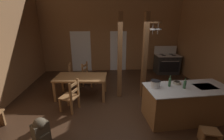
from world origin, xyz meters
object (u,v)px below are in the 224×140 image
stove_range (166,64)px  bottle_tall_on_counter (170,82)px  dining_table (81,79)px  kitchen_island (186,103)px  stockpot_on_counter (155,84)px  ladderback_chair_at_table_end (88,75)px  mixing_bowl_on_counter (177,83)px  backpack (41,130)px  ladderback_chair_near_window (71,96)px  ladderback_chair_by_post (74,76)px  step_stool (209,135)px  bottle_short_on_counter (185,84)px

stove_range → bottle_tall_on_counter: bearing=-112.7°
dining_table → kitchen_island: bearing=-26.4°
kitchen_island → stockpot_on_counter: stockpot_on_counter is taller
ladderback_chair_at_table_end → bottle_tall_on_counter: 3.29m
stove_range → stockpot_on_counter: stove_range is taller
kitchen_island → bottle_tall_on_counter: bearing=168.3°
mixing_bowl_on_counter → bottle_tall_on_counter: 0.30m
backpack → bottle_tall_on_counter: (3.06, 0.73, 0.71)m
stove_range → mixing_bowl_on_counter: stove_range is taller
ladderback_chair_near_window → ladderback_chair_by_post: (-0.22, 1.76, 0.00)m
ladderback_chair_near_window → ladderback_chair_at_table_end: 1.83m
dining_table → stove_range: bearing=29.9°
mixing_bowl_on_counter → kitchen_island: bearing=-48.5°
mixing_bowl_on_counter → stockpot_on_counter: bearing=-166.4°
dining_table → mixing_bowl_on_counter: size_ratio=8.89×
ladderback_chair_at_table_end → mixing_bowl_on_counter: bearing=-40.0°
ladderback_chair_at_table_end → mixing_bowl_on_counter: mixing_bowl_on_counter is taller
stove_range → step_stool: bearing=-102.0°
mixing_bowl_on_counter → bottle_tall_on_counter: bottle_tall_on_counter is taller
kitchen_island → stockpot_on_counter: 1.01m
bottle_short_on_counter → backpack: bearing=-170.1°
kitchen_island → backpack: 3.58m
dining_table → ladderback_chair_near_window: 0.91m
ladderback_chair_near_window → backpack: ladderback_chair_near_window is taller
step_stool → dining_table: bearing=142.1°
step_stool → dining_table: (-3.00, 2.33, 0.47)m
ladderback_chair_at_table_end → mixing_bowl_on_counter: (2.56, -2.15, 0.49)m
backpack → stockpot_on_counter: (2.67, 0.71, 0.68)m
mixing_bowl_on_counter → ladderback_chair_by_post: bearing=145.9°
stove_range → ladderback_chair_at_table_end: 4.06m
bottle_tall_on_counter → backpack: bearing=-166.5°
kitchen_island → ladderback_chair_near_window: ladderback_chair_near_window is taller
stockpot_on_counter → bottle_tall_on_counter: 0.39m
stove_range → mixing_bowl_on_counter: (-1.26, -3.51, 0.46)m
ladderback_chair_at_table_end → stockpot_on_counter: bearing=-50.4°
kitchen_island → ladderback_chair_by_post: ladderback_chair_by_post is taller
mixing_bowl_on_counter → bottle_short_on_counter: 0.29m
ladderback_chair_by_post → bottle_short_on_counter: bottle_short_on_counter is taller
bottle_tall_on_counter → step_stool: bearing=-61.0°
dining_table → stockpot_on_counter: bearing=-33.7°
backpack → bottle_tall_on_counter: bottle_tall_on_counter is taller
stove_range → ladderback_chair_near_window: 5.23m
ladderback_chair_by_post → mixing_bowl_on_counter: bearing=-34.1°
ladderback_chair_by_post → bottle_tall_on_counter: (2.87, -2.25, 0.57)m
step_stool → bottle_tall_on_counter: (-0.54, 0.98, 0.84)m
stockpot_on_counter → kitchen_island: bearing=-4.7°
stove_range → backpack: size_ratio=2.21×
ladderback_chair_at_table_end → bottle_short_on_counter: bottle_short_on_counter is taller
ladderback_chair_at_table_end → stockpot_on_counter: size_ratio=3.08×
ladderback_chair_near_window → ladderback_chair_by_post: size_ratio=1.00×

